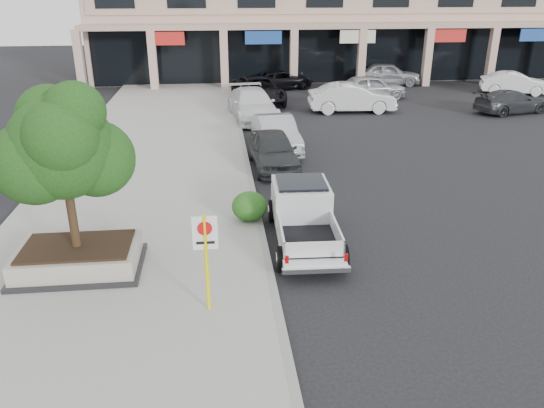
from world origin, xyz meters
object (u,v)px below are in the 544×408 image
Objects in this scene: lot_car_a at (370,87)px; curb_car_d at (258,90)px; no_parking_sign at (206,250)px; lot_car_c at (512,102)px; curb_car_c at (253,105)px; curb_car_b at (276,134)px; lot_car_d at (280,80)px; pickup_truck at (304,217)px; planter at (79,258)px; planter_tree at (69,146)px; lot_car_b at (352,98)px; lot_car_e at (388,74)px; lot_car_f at (515,83)px; curb_car_a at (273,150)px.

curb_car_d is at bearing 87.22° from lot_car_a.
no_parking_sign is 0.50× the size of lot_car_c.
no_parking_sign is 19.27m from curb_car_c.
curb_car_b reaches higher than lot_car_d.
lot_car_d is (5.11, 28.16, -0.95)m from no_parking_sign.
curb_car_c is at bearing 93.32° from pickup_truck.
planter is 25.84m from lot_car_a.
lot_car_b is at bearing 57.12° from planter_tree.
pickup_truck is 1.02× the size of lot_car_d.
lot_car_e reaches higher than lot_car_f.
curb_car_b is at bearing 76.77° from no_parking_sign.
planter_tree is 26.88m from lot_car_c.
pickup_truck is 0.98× the size of lot_car_b.
lot_car_e is at bearing -26.98° from lot_car_b.
curb_car_b is 15.90m from lot_car_c.
curb_car_a is at bearing -103.85° from curb_car_b.
lot_car_a is 10.49m from lot_car_f.
planter is 12.46m from curb_car_b.
lot_car_a reaches higher than pickup_truck.
curb_car_c is (-0.61, 6.19, 0.06)m from curb_car_b.
planter_tree is 25.77m from lot_car_a.
lot_car_d is at bearing 79.71° from no_parking_sign.
planter_tree is at bearing -125.22° from curb_car_b.
planter_tree is 0.68× the size of curb_car_d.
lot_car_a is 5.96m from lot_car_e.
curb_car_d is 5.20m from lot_car_d.
planter is at bearing 140.03° from lot_car_a.
planter is 22.13m from curb_car_d.
planter_tree is at bearing -167.81° from pickup_truck.
lot_car_a is at bearing -2.28° from curb_car_d.
no_parking_sign reaches higher than lot_car_f.
curb_car_c reaches higher than planter.
curb_car_b is at bearing 59.43° from planter_tree.
curb_car_c reaches higher than lot_car_c.
lot_car_d is at bearing 45.13° from lot_car_a.
curb_car_c is at bearing 126.90° from lot_car_f.
curb_car_a is 8.71m from curb_car_c.
curb_car_a is 0.86× the size of lot_car_b.
curb_car_a is 17.94m from lot_car_d.
lot_car_b is (5.98, 1.21, 0.02)m from curb_car_c.
pickup_truck is at bearing -97.87° from curb_car_d.
lot_car_b reaches higher than curb_car_d.
no_parking_sign is 23.58m from curb_car_d.
lot_car_a is 0.97× the size of lot_car_e.
lot_car_e reaches higher than curb_car_b.
curb_car_d is 11.87m from lot_car_e.
planter_tree is 0.82× the size of lot_car_d.
planter_tree reaches higher than curb_car_a.
planter_tree is (0.13, 0.15, 2.94)m from planter.
pickup_truck is 1.11× the size of lot_car_f.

